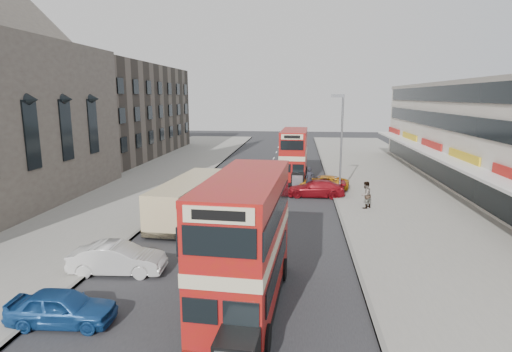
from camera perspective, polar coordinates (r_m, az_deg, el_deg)
The scene contains 18 objects.
ground at distance 17.14m, azimuth -6.00°, elevation -16.73°, with size 160.00×160.00×0.00m, color #28282B.
road_surface at distance 35.86m, azimuth 0.65°, elevation -1.79°, with size 12.00×90.00×0.01m, color #28282B.
pavement_right at distance 36.73m, azimuth 19.64°, elevation -2.02°, with size 12.00×90.00×0.15m, color gray.
pavement_left at distance 38.83m, azimuth -17.26°, elevation -1.19°, with size 12.00×90.00×0.15m, color gray.
kerb_left at distance 36.91m, azimuth -8.82°, elevation -1.44°, with size 0.20×90.00×0.16m, color gray.
kerb_right at distance 35.80m, azimuth 10.43°, elevation -1.88°, with size 0.20×90.00×0.16m, color gray.
brick_terrace at distance 58.59m, azimuth -19.72°, elevation 8.48°, with size 14.00×28.00×12.00m, color #66594C.
commercial_row at distance 40.53m, azimuth 30.44°, elevation 4.90°, with size 9.90×46.20×9.30m.
street_lamp at distance 33.12m, azimuth 11.69°, elevation 5.30°, with size 1.00×0.20×8.12m.
bus_main at distance 15.54m, azimuth -1.42°, elevation -9.16°, with size 2.94×9.10×4.94m.
bus_second at distance 39.57m, azimuth 5.31°, elevation 2.99°, with size 2.62×8.56×4.67m.
coach at distance 27.24m, azimuth -9.37°, elevation -2.99°, with size 3.08×9.31×2.42m.
car_left_near at distance 16.66m, azimuth -25.38°, elevation -16.19°, with size 1.51×3.75×1.28m, color navy.
car_left_front at distance 20.04m, azimuth -18.69°, elevation -10.83°, with size 1.49×4.27×1.41m, color silver.
car_right_a at distance 33.26m, azimuth 8.31°, elevation -1.74°, with size 1.89×4.64×1.35m, color maroon.
car_right_b at distance 35.81m, azimuth 9.25°, elevation -0.94°, with size 2.07×4.48×1.25m, color orange.
pedestrian_near at distance 30.00m, azimuth 15.00°, elevation -2.52°, with size 0.72×0.49×1.95m, color gray.
cyclist at distance 33.98m, azimuth 7.45°, elevation -1.30°, with size 0.91×2.00×2.26m.
Camera 1 is at (3.31, -14.81, 7.97)m, focal length 28.75 mm.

